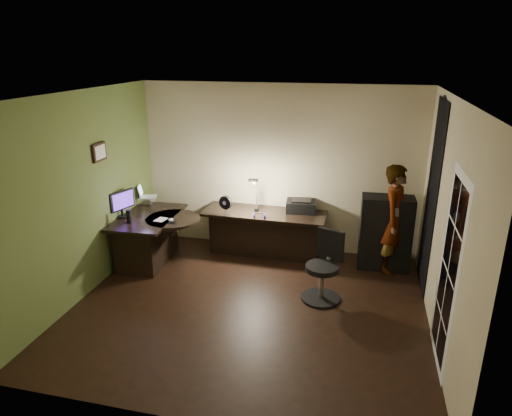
% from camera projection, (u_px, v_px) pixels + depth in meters
% --- Properties ---
extents(floor, '(4.50, 4.00, 0.01)m').
position_uv_depth(floor, '(249.00, 307.00, 5.96)').
color(floor, black).
rests_on(floor, ground).
extents(ceiling, '(4.50, 4.00, 0.01)m').
position_uv_depth(ceiling, '(247.00, 95.00, 5.06)').
color(ceiling, silver).
rests_on(ceiling, floor).
extents(wall_back, '(4.50, 0.01, 2.70)m').
position_uv_depth(wall_back, '(279.00, 169.00, 7.35)').
color(wall_back, '#BFB088').
rests_on(wall_back, floor).
extents(wall_front, '(4.50, 0.01, 2.70)m').
position_uv_depth(wall_front, '(186.00, 291.00, 3.67)').
color(wall_front, '#BFB088').
rests_on(wall_front, floor).
extents(wall_left, '(0.01, 4.00, 2.70)m').
position_uv_depth(wall_left, '(82.00, 196.00, 6.00)').
color(wall_left, '#BFB088').
rests_on(wall_left, floor).
extents(wall_right, '(0.01, 4.00, 2.70)m').
position_uv_depth(wall_right, '(446.00, 226.00, 5.01)').
color(wall_right, '#BFB088').
rests_on(wall_right, floor).
extents(green_wall_overlay, '(0.00, 4.00, 2.70)m').
position_uv_depth(green_wall_overlay, '(83.00, 196.00, 6.00)').
color(green_wall_overlay, '#53662E').
rests_on(green_wall_overlay, floor).
extents(arched_doorway, '(0.01, 0.90, 2.60)m').
position_uv_depth(arched_doorway, '(432.00, 198.00, 6.09)').
color(arched_doorway, black).
rests_on(arched_doorway, floor).
extents(french_door, '(0.02, 0.92, 2.10)m').
position_uv_depth(french_door, '(448.00, 272.00, 4.61)').
color(french_door, white).
rests_on(french_door, floor).
extents(framed_picture, '(0.04, 0.30, 0.25)m').
position_uv_depth(framed_picture, '(99.00, 152.00, 6.24)').
color(framed_picture, black).
rests_on(framed_picture, wall_left).
extents(desk_left, '(0.88, 1.37, 0.77)m').
position_uv_depth(desk_left, '(150.00, 239.00, 7.10)').
color(desk_left, black).
rests_on(desk_left, floor).
extents(desk_right, '(1.97, 0.73, 0.73)m').
position_uv_depth(desk_right, '(264.00, 233.00, 7.36)').
color(desk_right, black).
rests_on(desk_right, floor).
extents(cabinet, '(0.77, 0.41, 1.14)m').
position_uv_depth(cabinet, '(385.00, 233.00, 6.86)').
color(cabinet, black).
rests_on(cabinet, floor).
extents(laptop_stand, '(0.26, 0.22, 0.11)m').
position_uv_depth(laptop_stand, '(146.00, 200.00, 7.50)').
color(laptop_stand, silver).
rests_on(laptop_stand, desk_left).
extents(laptop, '(0.36, 0.35, 0.20)m').
position_uv_depth(laptop, '(148.00, 191.00, 7.44)').
color(laptop, silver).
rests_on(laptop, laptop_stand).
extents(monitor, '(0.23, 0.45, 0.29)m').
position_uv_depth(monitor, '(122.00, 207.00, 6.87)').
color(monitor, black).
rests_on(monitor, desk_left).
extents(mouse, '(0.08, 0.11, 0.04)m').
position_uv_depth(mouse, '(171.00, 220.00, 6.74)').
color(mouse, silver).
rests_on(mouse, desk_left).
extents(phone, '(0.10, 0.16, 0.01)m').
position_uv_depth(phone, '(173.00, 221.00, 6.73)').
color(phone, black).
rests_on(phone, desk_left).
extents(pen, '(0.02, 0.13, 0.01)m').
position_uv_depth(pen, '(147.00, 217.00, 6.90)').
color(pen, black).
rests_on(pen, desk_left).
extents(speaker, '(0.08, 0.08, 0.19)m').
position_uv_depth(speaker, '(129.00, 216.00, 6.66)').
color(speaker, black).
rests_on(speaker, desk_left).
extents(notepad, '(0.16, 0.21, 0.01)m').
position_uv_depth(notepad, '(161.00, 220.00, 6.78)').
color(notepad, silver).
rests_on(notepad, desk_left).
extents(desk_fan, '(0.24, 0.18, 0.33)m').
position_uv_depth(desk_fan, '(226.00, 206.00, 7.05)').
color(desk_fan, black).
rests_on(desk_fan, desk_right).
extents(headphones, '(0.22, 0.14, 0.10)m').
position_uv_depth(headphones, '(259.00, 215.00, 6.98)').
color(headphones, '#271D90').
rests_on(headphones, desk_right).
extents(printer, '(0.50, 0.40, 0.21)m').
position_uv_depth(printer, '(301.00, 206.00, 7.25)').
color(printer, black).
rests_on(printer, desk_right).
extents(desk_lamp, '(0.22, 0.32, 0.64)m').
position_uv_depth(desk_lamp, '(257.00, 193.00, 7.17)').
color(desk_lamp, black).
rests_on(desk_lamp, desk_right).
extents(office_chair, '(0.68, 0.68, 0.94)m').
position_uv_depth(office_chair, '(322.00, 268.00, 5.99)').
color(office_chair, black).
rests_on(office_chair, floor).
extents(person, '(0.56, 0.68, 1.64)m').
position_uv_depth(person, '(395.00, 219.00, 6.69)').
color(person, '#D8A88C').
rests_on(person, floor).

